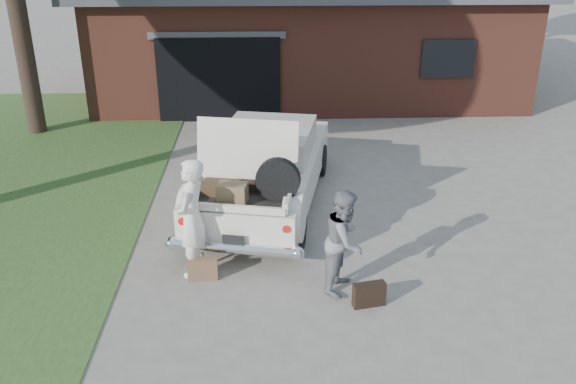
{
  "coord_description": "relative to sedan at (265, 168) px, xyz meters",
  "views": [
    {
      "loc": [
        -0.35,
        -7.84,
        4.8
      ],
      "look_at": [
        0.0,
        0.6,
        1.1
      ],
      "focal_mm": 38.0,
      "sensor_mm": 36.0,
      "label": 1
    }
  ],
  "objects": [
    {
      "name": "suitcase_right",
      "position": [
        1.4,
        -3.38,
        -0.55
      ],
      "size": [
        0.47,
        0.23,
        0.35
      ],
      "primitive_type": "cube",
      "rotation": [
        0.0,
        0.0,
        0.21
      ],
      "color": "black",
      "rests_on": "ground"
    },
    {
      "name": "woman_right",
      "position": [
        1.1,
        -2.91,
        0.03
      ],
      "size": [
        0.83,
        0.91,
        1.52
      ],
      "primitive_type": "imported",
      "rotation": [
        0.0,
        0.0,
        1.15
      ],
      "color": "gray",
      "rests_on": "ground"
    },
    {
      "name": "woman_left",
      "position": [
        -1.07,
        -2.39,
        0.18
      ],
      "size": [
        0.58,
        0.74,
        1.81
      ],
      "primitive_type": "imported",
      "rotation": [
        0.0,
        0.0,
        -1.82
      ],
      "color": "white",
      "rests_on": "ground"
    },
    {
      "name": "suitcase_left",
      "position": [
        -0.94,
        -2.6,
        -0.56
      ],
      "size": [
        0.45,
        0.16,
        0.34
      ],
      "primitive_type": "cube",
      "rotation": [
        0.0,
        0.0,
        0.05
      ],
      "color": "brown",
      "rests_on": "ground"
    },
    {
      "name": "house",
      "position": [
        1.33,
        8.92,
        0.94
      ],
      "size": [
        12.8,
        7.8,
        3.3
      ],
      "color": "brown",
      "rests_on": "ground"
    },
    {
      "name": "sedan",
      "position": [
        0.0,
        0.0,
        0.0
      ],
      "size": [
        2.85,
        5.24,
        2.05
      ],
      "rotation": [
        0.0,
        0.0,
        -0.2
      ],
      "color": "silver",
      "rests_on": "ground"
    },
    {
      "name": "ground",
      "position": [
        0.34,
        -2.55,
        -0.73
      ],
      "size": [
        90.0,
        90.0,
        0.0
      ],
      "primitive_type": "plane",
      "color": "gray",
      "rests_on": "ground"
    }
  ]
}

